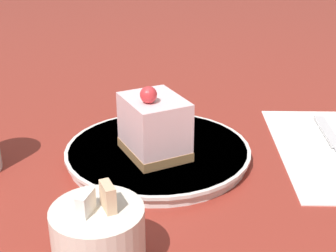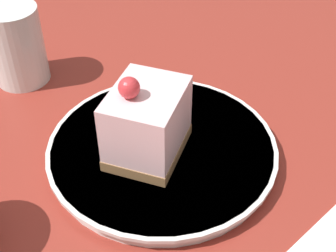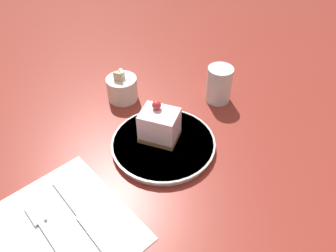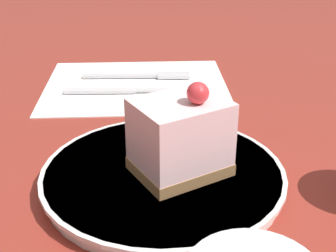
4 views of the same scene
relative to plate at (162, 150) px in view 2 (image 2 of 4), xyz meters
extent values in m
plane|color=maroon|center=(-0.01, -0.01, -0.01)|extent=(4.00, 4.00, 0.00)
cylinder|color=silver|center=(0.00, 0.00, 0.00)|extent=(0.21, 0.21, 0.02)
cylinder|color=silver|center=(0.00, 0.00, 0.00)|extent=(0.22, 0.22, 0.00)
cube|color=olive|center=(0.01, 0.01, 0.01)|extent=(0.09, 0.09, 0.01)
cube|color=silver|center=(0.01, 0.01, 0.05)|extent=(0.08, 0.09, 0.06)
sphere|color=red|center=(0.01, 0.03, 0.08)|extent=(0.02, 0.02, 0.02)
cylinder|color=silver|center=(0.21, 0.00, 0.04)|extent=(0.06, 0.06, 0.09)
camera|label=1|loc=(0.05, 0.50, 0.26)|focal=50.00mm
camera|label=2|loc=(-0.21, 0.25, 0.31)|focal=50.00mm
camera|label=3|loc=(-0.37, -0.32, 0.50)|focal=35.00mm
camera|label=4|loc=(0.36, -0.07, 0.23)|focal=50.00mm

